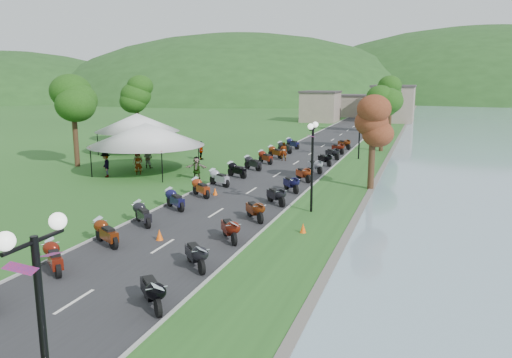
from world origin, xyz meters
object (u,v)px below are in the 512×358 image
(pedestrian_c, at_px, (106,177))
(vendor_tent_main, at_px, (147,148))
(pedestrian_b, at_px, (148,168))
(pedestrian_a, at_px, (139,174))

(pedestrian_c, bearing_deg, vendor_tent_main, 98.88)
(pedestrian_b, height_order, pedestrian_c, pedestrian_c)
(vendor_tent_main, height_order, pedestrian_c, vendor_tent_main)
(pedestrian_b, relative_size, pedestrian_c, 0.90)
(pedestrian_c, bearing_deg, pedestrian_a, 89.97)
(pedestrian_b, xyz_separation_m, pedestrian_c, (-0.95, -4.55, 0.00))
(pedestrian_a, xyz_separation_m, pedestrian_c, (-1.76, -1.77, 0.00))
(pedestrian_c, bearing_deg, pedestrian_b, 123.04)
(pedestrian_a, distance_m, pedestrian_c, 2.50)
(vendor_tent_main, xyz_separation_m, pedestrian_b, (-1.04, 1.81, -2.00))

